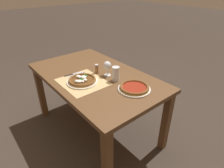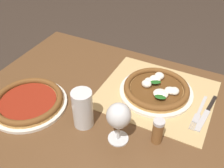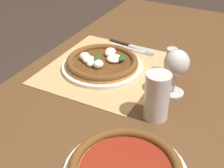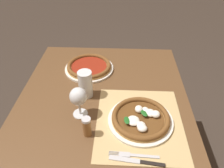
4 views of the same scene
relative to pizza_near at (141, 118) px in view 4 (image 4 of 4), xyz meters
The scene contains 9 objects.
dining_table 0.23m from the pizza_near, 106.93° to the left, with size 1.49×0.88×0.74m.
paper_placemat 0.02m from the pizza_near, 119.57° to the left, with size 0.45×0.39×0.00m, color tan.
pizza_near is the anchor object (origin of this frame).
pizza_far 0.51m from the pizza_near, 34.87° to the left, with size 0.29×0.29×0.04m.
wine_glass 0.30m from the pizza_near, 82.88° to the left, with size 0.08×0.08×0.16m.
pint_glass 0.33m from the pizza_near, 57.27° to the left, with size 0.07×0.07×0.15m.
fork 0.19m from the pizza_near, 168.41° to the left, with size 0.03×0.20×0.00m.
knife 0.21m from the pizza_near, behind, with size 0.04×0.22×0.01m.
pepper_shaker 0.25m from the pizza_near, 109.54° to the left, with size 0.04×0.04×0.10m.
Camera 4 is at (-0.63, -0.09, 1.49)m, focal length 35.00 mm.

